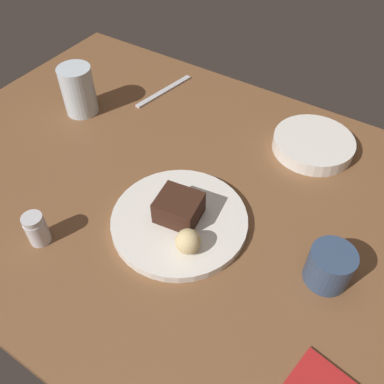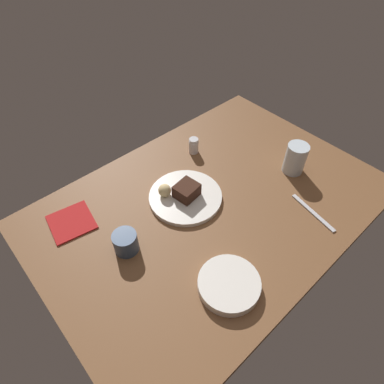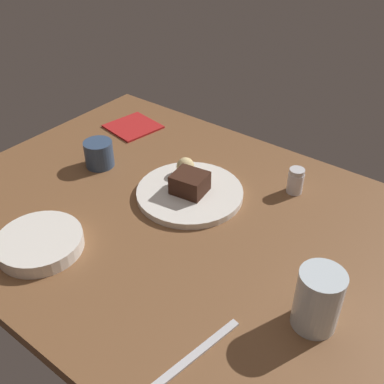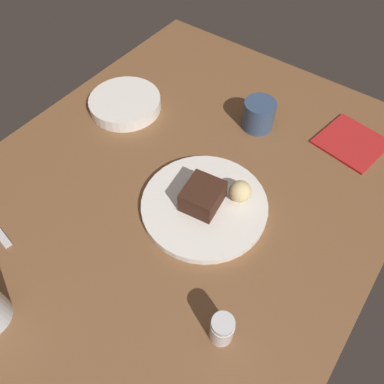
{
  "view_description": "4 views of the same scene",
  "coord_description": "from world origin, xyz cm",
  "px_view_note": "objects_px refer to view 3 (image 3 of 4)",
  "views": [
    {
      "loc": [
        33.49,
        -46.98,
        64.4
      ],
      "look_at": [
        5.08,
        -2.87,
        7.16
      ],
      "focal_mm": 38.17,
      "sensor_mm": 36.0,
      "label": 1
    },
    {
      "loc": [
        55.62,
        51.43,
        90.01
      ],
      "look_at": [
        4.65,
        -5.11,
        7.87
      ],
      "focal_mm": 30.6,
      "sensor_mm": 36.0,
      "label": 2
    },
    {
      "loc": [
        -49.27,
        62.34,
        68.38
      ],
      "look_at": [
        3.45,
        -6.12,
        5.88
      ],
      "focal_mm": 42.4,
      "sensor_mm": 36.0,
      "label": 3
    },
    {
      "loc": [
        -31.68,
        -31.88,
        67.64
      ],
      "look_at": [
        3.75,
        -5.81,
        8.61
      ],
      "focal_mm": 35.49,
      "sensor_mm": 36.0,
      "label": 4
    }
  ],
  "objects_px": {
    "chocolate_cake_slice": "(190,183)",
    "side_bowl": "(40,243)",
    "folded_napkin": "(133,127)",
    "salt_shaker": "(296,181)",
    "coffee_cup": "(99,154)",
    "butter_knife": "(196,354)",
    "dessert_plate": "(190,193)",
    "water_glass": "(318,300)",
    "bread_roll": "(185,166)"
  },
  "relations": [
    {
      "from": "salt_shaker",
      "to": "bread_roll",
      "type": "bearing_deg",
      "value": 26.06
    },
    {
      "from": "bread_roll",
      "to": "salt_shaker",
      "type": "distance_m",
      "value": 0.27
    },
    {
      "from": "salt_shaker",
      "to": "water_glass",
      "type": "distance_m",
      "value": 0.4
    },
    {
      "from": "dessert_plate",
      "to": "folded_napkin",
      "type": "distance_m",
      "value": 0.39
    },
    {
      "from": "salt_shaker",
      "to": "folded_napkin",
      "type": "xyz_separation_m",
      "value": [
        0.55,
        -0.0,
        -0.03
      ]
    },
    {
      "from": "coffee_cup",
      "to": "side_bowl",
      "type": "bearing_deg",
      "value": 115.27
    },
    {
      "from": "salt_shaker",
      "to": "coffee_cup",
      "type": "height_order",
      "value": "coffee_cup"
    },
    {
      "from": "side_bowl",
      "to": "butter_knife",
      "type": "relative_size",
      "value": 0.94
    },
    {
      "from": "bread_roll",
      "to": "water_glass",
      "type": "bearing_deg",
      "value": 154.66
    },
    {
      "from": "chocolate_cake_slice",
      "to": "folded_napkin",
      "type": "height_order",
      "value": "chocolate_cake_slice"
    },
    {
      "from": "dessert_plate",
      "to": "coffee_cup",
      "type": "distance_m",
      "value": 0.28
    },
    {
      "from": "side_bowl",
      "to": "salt_shaker",
      "type": "bearing_deg",
      "value": -122.69
    },
    {
      "from": "butter_knife",
      "to": "salt_shaker",
      "type": "bearing_deg",
      "value": 19.76
    },
    {
      "from": "butter_knife",
      "to": "side_bowl",
      "type": "bearing_deg",
      "value": 99.52
    },
    {
      "from": "coffee_cup",
      "to": "bread_roll",
      "type": "bearing_deg",
      "value": -158.72
    },
    {
      "from": "side_bowl",
      "to": "folded_napkin",
      "type": "bearing_deg",
      "value": -66.53
    },
    {
      "from": "dessert_plate",
      "to": "coffee_cup",
      "type": "xyz_separation_m",
      "value": [
        0.27,
        0.04,
        0.03
      ]
    },
    {
      "from": "chocolate_cake_slice",
      "to": "side_bowl",
      "type": "height_order",
      "value": "chocolate_cake_slice"
    },
    {
      "from": "salt_shaker",
      "to": "water_glass",
      "type": "bearing_deg",
      "value": 121.95
    },
    {
      "from": "bread_roll",
      "to": "side_bowl",
      "type": "bearing_deg",
      "value": 78.29
    },
    {
      "from": "bread_roll",
      "to": "side_bowl",
      "type": "distance_m",
      "value": 0.4
    },
    {
      "from": "side_bowl",
      "to": "butter_knife",
      "type": "height_order",
      "value": "side_bowl"
    },
    {
      "from": "bread_roll",
      "to": "side_bowl",
      "type": "relative_size",
      "value": 0.25
    },
    {
      "from": "water_glass",
      "to": "dessert_plate",
      "type": "bearing_deg",
      "value": -22.37
    },
    {
      "from": "dessert_plate",
      "to": "salt_shaker",
      "type": "bearing_deg",
      "value": -138.67
    },
    {
      "from": "chocolate_cake_slice",
      "to": "bread_roll",
      "type": "height_order",
      "value": "chocolate_cake_slice"
    },
    {
      "from": "chocolate_cake_slice",
      "to": "side_bowl",
      "type": "xyz_separation_m",
      "value": [
        0.14,
        0.33,
        -0.03
      ]
    },
    {
      "from": "salt_shaker",
      "to": "water_glass",
      "type": "xyz_separation_m",
      "value": [
        -0.21,
        0.34,
        0.03
      ]
    },
    {
      "from": "water_glass",
      "to": "butter_knife",
      "type": "xyz_separation_m",
      "value": [
        0.12,
        0.18,
        -0.06
      ]
    },
    {
      "from": "bread_roll",
      "to": "salt_shaker",
      "type": "height_order",
      "value": "salt_shaker"
    },
    {
      "from": "water_glass",
      "to": "bread_roll",
      "type": "bearing_deg",
      "value": -25.34
    },
    {
      "from": "dessert_plate",
      "to": "butter_knife",
      "type": "relative_size",
      "value": 1.36
    },
    {
      "from": "water_glass",
      "to": "butter_knife",
      "type": "height_order",
      "value": "water_glass"
    },
    {
      "from": "side_bowl",
      "to": "chocolate_cake_slice",
      "type": "bearing_deg",
      "value": -112.06
    },
    {
      "from": "salt_shaker",
      "to": "coffee_cup",
      "type": "bearing_deg",
      "value": 23.84
    },
    {
      "from": "bread_roll",
      "to": "folded_napkin",
      "type": "bearing_deg",
      "value": -22.14
    },
    {
      "from": "side_bowl",
      "to": "butter_knife",
      "type": "distance_m",
      "value": 0.41
    },
    {
      "from": "dessert_plate",
      "to": "folded_napkin",
      "type": "height_order",
      "value": "dessert_plate"
    },
    {
      "from": "chocolate_cake_slice",
      "to": "folded_napkin",
      "type": "relative_size",
      "value": 0.57
    },
    {
      "from": "butter_knife",
      "to": "folded_napkin",
      "type": "distance_m",
      "value": 0.82
    },
    {
      "from": "water_glass",
      "to": "folded_napkin",
      "type": "distance_m",
      "value": 0.83
    },
    {
      "from": "folded_napkin",
      "to": "butter_knife",
      "type": "bearing_deg",
      "value": 140.89
    },
    {
      "from": "side_bowl",
      "to": "coffee_cup",
      "type": "bearing_deg",
      "value": -64.73
    },
    {
      "from": "salt_shaker",
      "to": "folded_napkin",
      "type": "height_order",
      "value": "salt_shaker"
    },
    {
      "from": "chocolate_cake_slice",
      "to": "folded_napkin",
      "type": "bearing_deg",
      "value": -26.25
    },
    {
      "from": "chocolate_cake_slice",
      "to": "butter_knife",
      "type": "bearing_deg",
      "value": 129.21
    },
    {
      "from": "salt_shaker",
      "to": "dessert_plate",
      "type": "bearing_deg",
      "value": 41.33
    },
    {
      "from": "salt_shaker",
      "to": "water_glass",
      "type": "relative_size",
      "value": 0.55
    },
    {
      "from": "salt_shaker",
      "to": "folded_napkin",
      "type": "bearing_deg",
      "value": -0.29
    },
    {
      "from": "water_glass",
      "to": "chocolate_cake_slice",
      "type": "bearing_deg",
      "value": -22.08
    }
  ]
}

